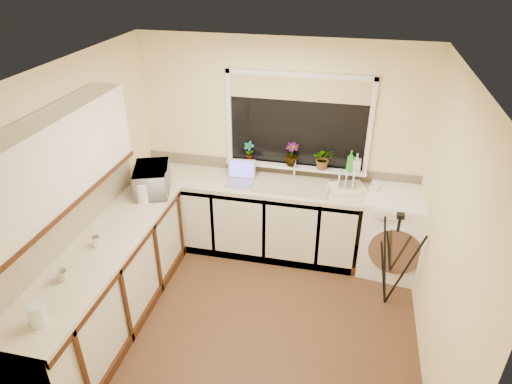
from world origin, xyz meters
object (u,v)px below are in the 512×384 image
at_px(glass_jug, 37,314).
at_px(plant_a, 249,152).
at_px(tripod, 392,261).
at_px(laptop, 240,177).
at_px(kettle, 143,192).
at_px(plant_c, 292,154).
at_px(plant_d, 323,158).
at_px(cup_left, 62,276).
at_px(dish_rack, 347,189).
at_px(soap_bottle_green, 351,161).
at_px(steel_jar, 96,242).
at_px(microwave, 152,179).
at_px(soap_bottle_clear, 357,163).
at_px(cup_back, 374,189).
at_px(washing_machine, 394,232).

distance_m(glass_jug, plant_a, 2.80).
bearing_deg(tripod, laptop, 164.74).
height_order(kettle, tripod, kettle).
xyz_separation_m(plant_c, plant_d, (0.35, -0.01, -0.01)).
height_order(plant_c, cup_left, plant_c).
bearing_deg(cup_left, tripod, 26.44).
height_order(dish_rack, soap_bottle_green, soap_bottle_green).
height_order(tripod, cup_left, tripod).
bearing_deg(soap_bottle_green, cup_left, -134.79).
bearing_deg(steel_jar, tripod, 17.73).
relative_size(dish_rack, glass_jug, 2.11).
distance_m(glass_jug, soap_bottle_green, 3.35).
bearing_deg(dish_rack, cup_left, -158.67).
bearing_deg(cup_left, plant_a, 65.09).
bearing_deg(tripod, plant_a, 157.53).
height_order(laptop, plant_a, plant_a).
relative_size(dish_rack, plant_d, 1.51).
bearing_deg(steel_jar, microwave, 85.74).
xyz_separation_m(kettle, soap_bottle_clear, (2.14, 0.88, 0.16)).
bearing_deg(plant_c, steel_jar, -130.93).
distance_m(tripod, microwave, 2.62).
height_order(glass_jug, plant_c, plant_c).
bearing_deg(laptop, dish_rack, -1.95).
height_order(dish_rack, plant_c, plant_c).
relative_size(tripod, cup_left, 10.68).
distance_m(microwave, soap_bottle_green, 2.17).
xyz_separation_m(kettle, plant_d, (1.78, 0.87, 0.17)).
bearing_deg(plant_d, laptop, -166.04).
distance_m(steel_jar, cup_left, 0.48).
bearing_deg(plant_a, tripod, -27.79).
height_order(steel_jar, plant_d, plant_d).
distance_m(glass_jug, cup_back, 3.39).
bearing_deg(plant_d, plant_a, 179.32).
bearing_deg(kettle, plant_a, 43.45).
relative_size(kettle, cup_back, 1.69).
bearing_deg(soap_bottle_green, plant_a, 179.49).
relative_size(kettle, cup_left, 1.98).
bearing_deg(plant_a, dish_rack, -10.02).
height_order(microwave, soap_bottle_clear, soap_bottle_clear).
distance_m(kettle, plant_c, 1.68).
relative_size(washing_machine, cup_back, 7.95).
height_order(glass_jug, plant_a, plant_a).
distance_m(laptop, plant_c, 0.63).
bearing_deg(dish_rack, microwave, 171.27).
relative_size(tripod, plant_d, 4.35).
xyz_separation_m(microwave, plant_c, (1.41, 0.66, 0.14)).
height_order(microwave, cup_back, microwave).
xyz_separation_m(glass_jug, plant_d, (1.76, 2.64, 0.19)).
xyz_separation_m(microwave, cup_back, (2.34, 0.48, -0.10)).
bearing_deg(soap_bottle_green, soap_bottle_clear, 10.41).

